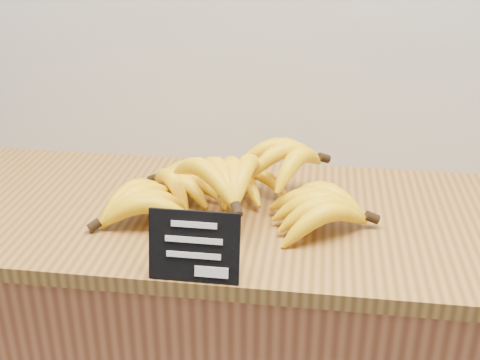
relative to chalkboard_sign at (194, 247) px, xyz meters
The scene contains 3 objects.
counter_top 0.27m from the chalkboard_sign, 79.19° to the left, with size 1.34×0.54×0.03m, color olive.
chalkboard_sign is the anchor object (origin of this frame).
banana_pile 0.25m from the chalkboard_sign, 82.32° to the left, with size 0.56×0.35×0.13m.
Camera 1 is at (0.05, 1.68, 1.50)m, focal length 45.00 mm.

